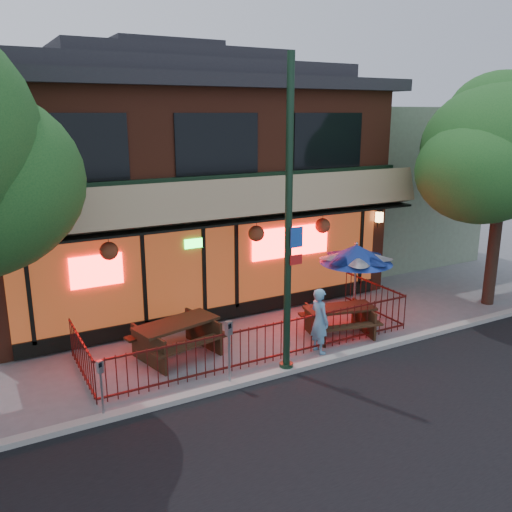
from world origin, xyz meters
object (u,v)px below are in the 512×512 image
Objects in this scene: picnic_table_right at (340,317)px; pedestrian at (319,321)px; picnic_table_left at (177,334)px; street_tree_right at (504,142)px; patio_umbrella at (356,254)px; parking_meter_far at (101,380)px; parking_meter_near at (229,343)px; street_light at (288,239)px.

picnic_table_right is 1.31m from pedestrian.
street_tree_right is at bearing -5.82° from picnic_table_left.
parking_meter_far is at bearing -166.80° from patio_umbrella.
parking_meter_far is at bearing 180.00° from parking_meter_near.
street_light is 3.98m from patio_umbrella.
parking_meter_near is (-4.83, -1.78, -0.96)m from patio_umbrella.
pedestrian is (-1.11, -0.63, 0.31)m from picnic_table_right.
parking_meter_far is at bearing -138.80° from picnic_table_left.
street_light is at bearing -46.29° from picnic_table_left.
picnic_table_right is (2.37, 1.13, -2.63)m from street_light.
picnic_table_right is at bearing -147.01° from patio_umbrella.
picnic_table_right is at bearing -61.46° from pedestrian.
street_light is 1.00× the size of street_tree_right.
picnic_table_left is at bearing 63.74° from pedestrian.
picnic_table_left is (-9.96, 1.02, -4.38)m from street_tree_right.
street_light is at bearing -154.50° from picnic_table_right.
patio_umbrella is 7.86m from parking_meter_far.
pedestrian is 1.35× the size of parking_meter_far.
pedestrian is at bearing -25.29° from picnic_table_left.
pedestrian is at bearing 5.23° from parking_meter_far.
patio_umbrella is (-4.67, 0.79, -2.98)m from street_tree_right.
street_tree_right reaches higher than parking_meter_far.
street_tree_right reaches higher than picnic_table_right.
street_light is 8.30m from street_tree_right.
patio_umbrella is at bearing -2.44° from picnic_table_left.
picnic_table_left reaches higher than picnic_table_right.
street_light reaches higher than patio_umbrella.
patio_umbrella is at bearing 170.40° from street_tree_right.
picnic_table_left is 1.92× the size of parking_meter_far.
patio_umbrella is 1.88× the size of parking_meter_far.
picnic_table_right is 1.27× the size of pedestrian.
street_light is at bearing -172.99° from street_tree_right.
street_light is 3.31× the size of picnic_table_right.
picnic_table_left is 4.37m from picnic_table_right.
street_light is 2.68m from pedestrian.
parking_meter_near is at bearing -163.61° from picnic_table_right.
parking_meter_far is at bearing 179.96° from street_light.
street_tree_right is (8.04, 0.99, 1.81)m from street_light.
parking_meter_far is at bearing -175.40° from street_tree_right.
parking_meter_near is at bearing -159.82° from patio_umbrella.
street_tree_right reaches higher than picnic_table_left.
street_tree_right is at bearing -86.87° from pedestrian.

